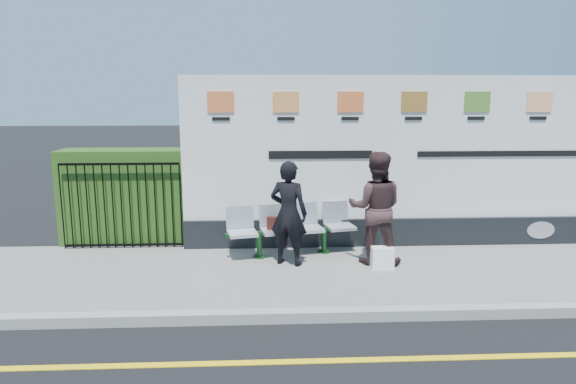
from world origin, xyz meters
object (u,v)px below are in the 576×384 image
(bench, at_px, (292,241))
(woman_left, at_px, (289,213))
(woman_right, at_px, (375,208))
(billboard, at_px, (410,173))

(bench, relative_size, woman_left, 1.29)
(woman_right, bearing_deg, bench, -7.52)
(bench, distance_m, woman_right, 1.54)
(bench, bearing_deg, billboard, 2.86)
(bench, bearing_deg, woman_right, -30.64)
(woman_left, distance_m, woman_right, 1.39)
(bench, height_order, woman_left, woman_left)
(billboard, distance_m, woman_left, 2.46)
(bench, xyz_separation_m, woman_left, (-0.08, -0.48, 0.61))
(billboard, xyz_separation_m, woman_right, (-0.81, -0.99, -0.40))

